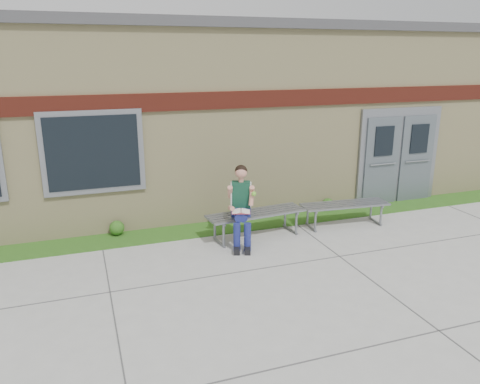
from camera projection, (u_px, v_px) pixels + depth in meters
name	position (u px, v px, depth m)	size (l,w,h in m)	color
ground	(302.00, 277.00, 7.63)	(80.00, 80.00, 0.00)	#9E9E99
grass_strip	(247.00, 224.00, 9.98)	(16.00, 0.80, 0.02)	#245015
school_building	(204.00, 109.00, 12.46)	(16.20, 6.22, 4.20)	beige
bench_left	(256.00, 218.00, 9.20)	(2.03, 0.75, 0.51)	slate
bench_right	(345.00, 208.00, 9.84)	(1.90, 0.68, 0.48)	slate
girl	(241.00, 204.00, 8.77)	(0.62, 0.95, 1.51)	navy
shrub_mid	(117.00, 228.00, 9.31)	(0.29, 0.29, 0.29)	#245015
shrub_east	(328.00, 204.00, 10.82)	(0.28, 0.28, 0.28)	#245015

